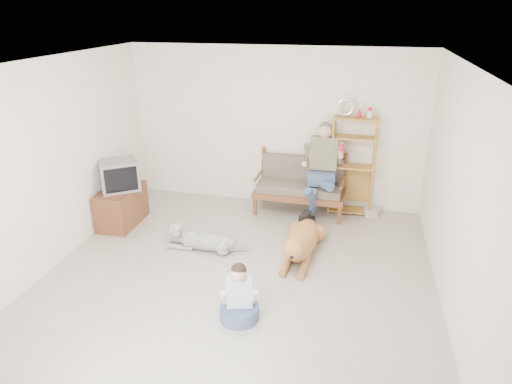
% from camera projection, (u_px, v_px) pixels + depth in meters
% --- Properties ---
extents(floor, '(5.50, 5.50, 0.00)m').
position_uv_depth(floor, '(235.00, 285.00, 5.78)').
color(floor, '#BDB5A6').
rests_on(floor, ground).
extents(ceiling, '(5.50, 5.50, 0.00)m').
position_uv_depth(ceiling, '(230.00, 66.00, 4.75)').
color(ceiling, white).
rests_on(ceiling, ground).
extents(wall_back, '(5.00, 0.00, 5.00)m').
position_uv_depth(wall_back, '(275.00, 128.00, 7.75)').
color(wall_back, white).
rests_on(wall_back, ground).
extents(wall_front, '(5.00, 0.00, 5.00)m').
position_uv_depth(wall_front, '(113.00, 347.00, 2.79)').
color(wall_front, white).
rests_on(wall_front, ground).
extents(wall_left, '(0.00, 5.50, 5.50)m').
position_uv_depth(wall_left, '(42.00, 170.00, 5.77)').
color(wall_left, white).
rests_on(wall_left, ground).
extents(wall_right, '(0.00, 5.50, 5.50)m').
position_uv_depth(wall_right, '(463.00, 205.00, 4.76)').
color(wall_right, white).
rests_on(wall_right, ground).
extents(loveseat, '(1.52, 0.75, 0.95)m').
position_uv_depth(loveseat, '(300.00, 184.00, 7.70)').
color(loveseat, brown).
rests_on(loveseat, ground).
extents(man, '(0.60, 0.85, 1.38)m').
position_uv_depth(man, '(320.00, 177.00, 7.35)').
color(man, '#485785').
rests_on(man, loveseat).
extents(etagere, '(0.73, 0.32, 1.94)m').
position_uv_depth(etagere, '(352.00, 165.00, 7.49)').
color(etagere, '#A77D34').
rests_on(etagere, ground).
extents(book_stack, '(0.23, 0.19, 0.13)m').
position_uv_depth(book_stack, '(371.00, 212.00, 7.64)').
color(book_stack, silver).
rests_on(book_stack, ground).
extents(tv_stand, '(0.50, 0.90, 0.60)m').
position_uv_depth(tv_stand, '(121.00, 206.00, 7.30)').
color(tv_stand, brown).
rests_on(tv_stand, ground).
extents(crt_tv, '(0.73, 0.70, 0.47)m').
position_uv_depth(crt_tv, '(119.00, 175.00, 7.08)').
color(crt_tv, slate).
rests_on(crt_tv, tv_stand).
extents(wall_outlet, '(0.12, 0.02, 0.08)m').
position_uv_depth(wall_outlet, '(208.00, 180.00, 8.39)').
color(wall_outlet, white).
rests_on(wall_outlet, ground).
extents(golden_retriever, '(0.49, 1.67, 0.51)m').
position_uv_depth(golden_retriever, '(301.00, 242.00, 6.39)').
color(golden_retriever, '#C47944').
rests_on(golden_retriever, ground).
extents(shaggy_dog, '(1.27, 0.31, 0.38)m').
position_uv_depth(shaggy_dog, '(200.00, 239.00, 6.59)').
color(shaggy_dog, white).
rests_on(shaggy_dog, ground).
extents(terrier, '(0.39, 0.55, 0.23)m').
position_uv_depth(terrier, '(299.00, 248.00, 6.44)').
color(terrier, silver).
rests_on(terrier, ground).
extents(child, '(0.45, 0.45, 0.71)m').
position_uv_depth(child, '(239.00, 299.00, 5.08)').
color(child, '#485785').
rests_on(child, ground).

